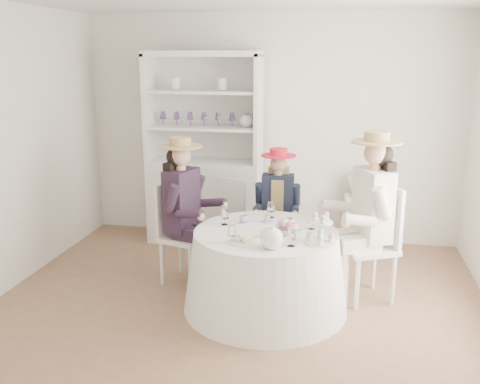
# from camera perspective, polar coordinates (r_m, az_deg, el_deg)

# --- Properties ---
(ground) EXTENTS (4.50, 4.50, 0.00)m
(ground) POSITION_cam_1_polar(r_m,az_deg,el_deg) (4.98, -0.23, -12.07)
(ground) COLOR brown
(ground) RESTS_ON ground
(wall_back) EXTENTS (4.50, 0.00, 4.50)m
(wall_back) POSITION_cam_1_polar(r_m,az_deg,el_deg) (6.48, 3.26, 6.75)
(wall_back) COLOR white
(wall_back) RESTS_ON ground
(wall_front) EXTENTS (4.50, 0.00, 4.50)m
(wall_front) POSITION_cam_1_polar(r_m,az_deg,el_deg) (2.67, -8.75, -4.95)
(wall_front) COLOR white
(wall_front) RESTS_ON ground
(wall_left) EXTENTS (0.00, 4.50, 4.50)m
(wall_left) POSITION_cam_1_polar(r_m,az_deg,el_deg) (5.44, -24.25, 3.96)
(wall_left) COLOR white
(wall_left) RESTS_ON ground
(tea_table) EXTENTS (1.46, 1.46, 0.73)m
(tea_table) POSITION_cam_1_polar(r_m,az_deg,el_deg) (4.81, 2.73, -8.33)
(tea_table) COLOR white
(tea_table) RESTS_ON ground
(hutch) EXTENTS (1.38, 0.61, 2.26)m
(hutch) POSITION_cam_1_polar(r_m,az_deg,el_deg) (6.41, -3.68, 1.70)
(hutch) COLOR silver
(hutch) RESTS_ON ground
(side_table) EXTENTS (0.42, 0.42, 0.62)m
(side_table) POSITION_cam_1_polar(r_m,az_deg,el_deg) (6.41, 12.81, -3.24)
(side_table) COLOR silver
(side_table) RESTS_ON ground
(hatbox) EXTENTS (0.36, 0.36, 0.28)m
(hatbox) POSITION_cam_1_polar(r_m,az_deg,el_deg) (6.29, 13.04, 0.66)
(hatbox) COLOR black
(hatbox) RESTS_ON side_table
(guest_left) EXTENTS (0.59, 0.55, 1.46)m
(guest_left) POSITION_cam_1_polar(r_m,az_deg,el_deg) (5.22, -5.99, -1.15)
(guest_left) COLOR silver
(guest_left) RESTS_ON ground
(guest_mid) EXTENTS (0.47, 0.49, 1.29)m
(guest_mid) POSITION_cam_1_polar(r_m,az_deg,el_deg) (5.59, 4.04, -1.04)
(guest_mid) COLOR silver
(guest_mid) RESTS_ON ground
(guest_right) EXTENTS (0.67, 0.60, 1.57)m
(guest_right) POSITION_cam_1_polar(r_m,az_deg,el_deg) (4.94, 13.67, -1.64)
(guest_right) COLOR silver
(guest_right) RESTS_ON ground
(spare_chair) EXTENTS (0.50, 0.50, 0.93)m
(spare_chair) POSITION_cam_1_polar(r_m,az_deg,el_deg) (5.91, -0.44, -2.46)
(spare_chair) COLOR silver
(spare_chair) RESTS_ON ground
(teacup_a) EXTENTS (0.10, 0.10, 0.06)m
(teacup_a) POSITION_cam_1_polar(r_m,az_deg,el_deg) (4.89, 0.40, -2.98)
(teacup_a) COLOR white
(teacup_a) RESTS_ON tea_table
(teacup_b) EXTENTS (0.08, 0.08, 0.06)m
(teacup_b) POSITION_cam_1_polar(r_m,az_deg,el_deg) (4.92, 2.92, -2.89)
(teacup_b) COLOR white
(teacup_b) RESTS_ON tea_table
(teacup_c) EXTENTS (0.10, 0.10, 0.06)m
(teacup_c) POSITION_cam_1_polar(r_m,az_deg,el_deg) (4.83, 5.31, -3.26)
(teacup_c) COLOR white
(teacup_c) RESTS_ON tea_table
(flower_bowl) EXTENTS (0.24, 0.24, 0.06)m
(flower_bowl) POSITION_cam_1_polar(r_m,az_deg,el_deg) (4.61, 5.02, -4.20)
(flower_bowl) COLOR white
(flower_bowl) RESTS_ON tea_table
(flower_arrangement) EXTENTS (0.17, 0.16, 0.06)m
(flower_arrangement) POSITION_cam_1_polar(r_m,az_deg,el_deg) (4.61, 5.09, -3.52)
(flower_arrangement) COLOR #CF6784
(flower_arrangement) RESTS_ON tea_table
(table_teapot) EXTENTS (0.26, 0.18, 0.19)m
(table_teapot) POSITION_cam_1_polar(r_m,az_deg,el_deg) (4.26, 3.45, -4.97)
(table_teapot) COLOR white
(table_teapot) RESTS_ON tea_table
(sandwich_plate) EXTENTS (0.24, 0.24, 0.05)m
(sandwich_plate) POSITION_cam_1_polar(r_m,az_deg,el_deg) (4.41, 0.35, -5.19)
(sandwich_plate) COLOR white
(sandwich_plate) RESTS_ON tea_table
(cupcake_stand) EXTENTS (0.26, 0.26, 0.24)m
(cupcake_stand) POSITION_cam_1_polar(r_m,az_deg,el_deg) (4.43, 8.58, -4.23)
(cupcake_stand) COLOR white
(cupcake_stand) RESTS_ON tea_table
(stemware_set) EXTENTS (0.86, 0.83, 0.15)m
(stemware_set) POSITION_cam_1_polar(r_m,az_deg,el_deg) (4.66, 2.79, -3.34)
(stemware_set) COLOR white
(stemware_set) RESTS_ON tea_table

